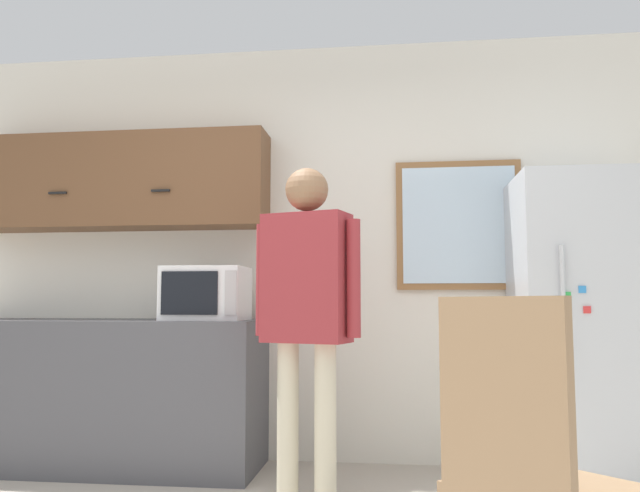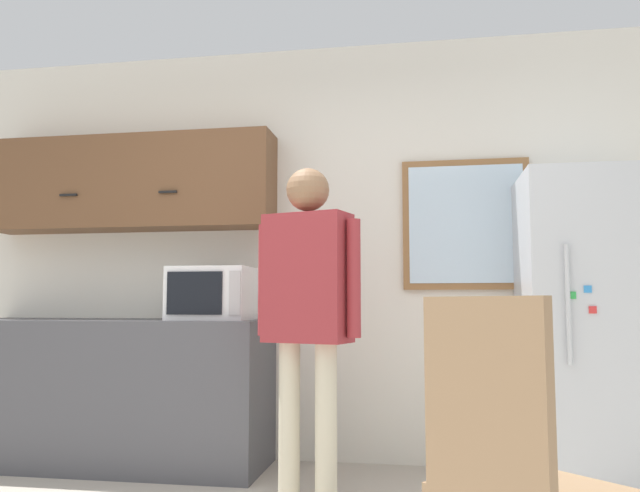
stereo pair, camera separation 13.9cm
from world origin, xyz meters
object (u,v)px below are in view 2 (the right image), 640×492
at_px(person, 308,295).
at_px(refrigerator, 593,329).
at_px(microwave, 212,294).
at_px(chair, 510,459).

distance_m(person, refrigerator, 1.58).
relative_size(person, refrigerator, 0.99).
distance_m(microwave, person, 0.82).
height_order(microwave, chair, microwave).
bearing_deg(microwave, person, -34.61).
bearing_deg(chair, refrigerator, -68.81).
relative_size(microwave, refrigerator, 0.28).
bearing_deg(microwave, refrigerator, 0.38).
distance_m(microwave, chair, 2.31).
height_order(microwave, refrigerator, refrigerator).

